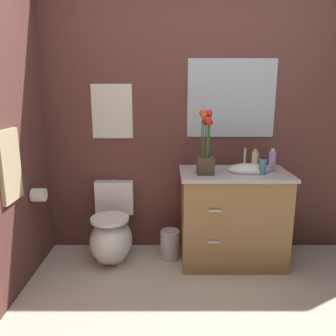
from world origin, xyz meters
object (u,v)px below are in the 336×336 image
(toilet, at_px, (113,234))
(hand_wash_bottle, at_px, (264,166))
(wall_poster, at_px, (113,111))
(flower_vase, at_px, (207,149))
(vanity_cabinet, at_px, (234,216))
(hanging_towel, at_px, (11,166))
(toilet_paper_roll, at_px, (40,195))
(trash_bin, at_px, (171,244))
(lotion_bottle, at_px, (256,160))
(soap_bottle, at_px, (273,161))
(wall_mirror, at_px, (232,99))

(toilet, bearing_deg, hand_wash_bottle, -5.53)
(toilet, xyz_separation_m, wall_poster, (-0.00, 0.27, 1.09))
(flower_vase, bearing_deg, wall_poster, 155.97)
(vanity_cabinet, xyz_separation_m, hanging_towel, (-1.71, -0.49, 0.57))
(hanging_towel, height_order, toilet_paper_roll, hanging_towel)
(flower_vase, xyz_separation_m, toilet_paper_roll, (-1.38, -0.10, -0.37))
(hand_wash_bottle, xyz_separation_m, trash_bin, (-0.77, 0.14, -0.77))
(toilet, relative_size, trash_bin, 2.54)
(lotion_bottle, bearing_deg, flower_vase, -157.46)
(toilet, bearing_deg, soap_bottle, -0.73)
(vanity_cabinet, distance_m, toilet_paper_roll, 1.68)
(lotion_bottle, xyz_separation_m, hanging_towel, (-1.91, -0.61, 0.08))
(wall_poster, bearing_deg, hanging_towel, -127.87)
(toilet, bearing_deg, wall_mirror, 13.78)
(lotion_bottle, height_order, wall_poster, wall_poster)
(soap_bottle, height_order, hanging_towel, hanging_towel)
(wall_mirror, relative_size, toilet_paper_roll, 7.27)
(vanity_cabinet, xyz_separation_m, lotion_bottle, (0.20, 0.12, 0.49))
(trash_bin, height_order, toilet_paper_roll, toilet_paper_roll)
(flower_vase, xyz_separation_m, wall_poster, (-0.83, 0.37, 0.29))
(vanity_cabinet, bearing_deg, soap_bottle, 1.53)
(soap_bottle, relative_size, wall_poster, 0.41)
(vanity_cabinet, distance_m, lotion_bottle, 0.54)
(toilet, height_order, wall_poster, wall_poster)
(lotion_bottle, distance_m, wall_poster, 1.37)
(wall_mirror, distance_m, hanging_towel, 1.93)
(toilet, bearing_deg, wall_poster, 90.00)
(wall_mirror, bearing_deg, hand_wash_bottle, -61.74)
(vanity_cabinet, distance_m, hanging_towel, 1.87)
(flower_vase, bearing_deg, hanging_towel, -163.80)
(toilet, bearing_deg, hanging_towel, -139.68)
(wall_mirror, distance_m, toilet_paper_roll, 1.88)
(trash_bin, relative_size, wall_poster, 0.55)
(soap_bottle, xyz_separation_m, hanging_towel, (-2.03, -0.50, 0.07))
(lotion_bottle, bearing_deg, hand_wash_bottle, -87.70)
(vanity_cabinet, relative_size, wall_mirror, 1.27)
(wall_mirror, bearing_deg, toilet, -166.22)
(hanging_towel, bearing_deg, flower_vase, 16.20)
(hanging_towel, xyz_separation_m, toilet_paper_roll, (0.06, 0.32, -0.32))
(hanging_towel, bearing_deg, wall_mirror, 24.80)
(trash_bin, xyz_separation_m, toilet_paper_roll, (-1.09, -0.21, 0.54))
(soap_bottle, distance_m, lotion_bottle, 0.16)
(soap_bottle, bearing_deg, toilet, 179.27)
(vanity_cabinet, relative_size, lotion_bottle, 5.76)
(hanging_towel, bearing_deg, toilet_paper_roll, 80.34)
(flower_vase, distance_m, hanging_towel, 1.50)
(vanity_cabinet, relative_size, trash_bin, 3.73)
(flower_vase, height_order, hand_wash_bottle, flower_vase)
(lotion_bottle, bearing_deg, wall_mirror, 139.21)
(hand_wash_bottle, bearing_deg, trash_bin, 169.86)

